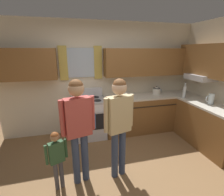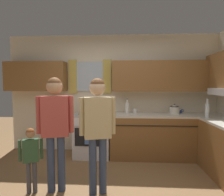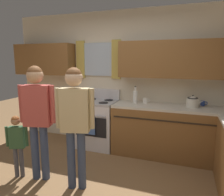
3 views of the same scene
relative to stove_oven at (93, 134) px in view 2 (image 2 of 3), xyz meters
The scene contains 11 objects.
back_wall_unit 1.10m from the stove_oven, 33.52° to the left, with size 4.60×0.42×2.60m.
kitchen_counter_run 1.88m from the stove_oven, 11.88° to the right, with size 2.29×2.02×0.90m.
stove_oven is the anchor object (origin of this frame).
bottle_milk_white 0.92m from the stove_oven, ahead, with size 0.08×0.08×0.31m.
bottle_tall_clear 2.28m from the stove_oven, 10.46° to the right, with size 0.07×0.07×0.37m.
mug_cobalt_blue 1.95m from the stove_oven, ahead, with size 0.11×0.07×0.08m.
mug_ceramic_white 1.03m from the stove_oven, ahead, with size 0.13×0.08×0.09m.
stovetop_kettle 1.79m from the stove_oven, ahead, with size 0.27×0.20×0.21m.
adult_holding_child 1.50m from the stove_oven, 102.07° to the right, with size 0.49×0.24×1.60m.
adult_in_plaid 1.52m from the stove_oven, 77.81° to the right, with size 0.48×0.24×1.59m.
small_child 1.57m from the stove_oven, 113.22° to the right, with size 0.29×0.16×0.91m.
Camera 2 is at (0.27, -2.31, 1.50)m, focal length 29.83 mm.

